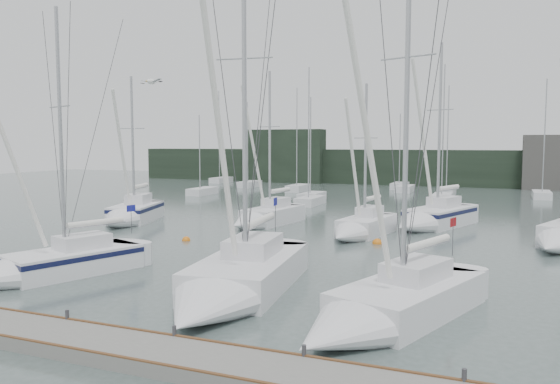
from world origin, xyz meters
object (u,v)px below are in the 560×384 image
at_px(sailboat_near_right, 379,312).
at_px(sailboat_mid_c, 359,229).
at_px(sailboat_near_left, 39,267).
at_px(buoy_b, 377,244).
at_px(sailboat_near_center, 230,287).
at_px(buoy_a, 270,246).
at_px(sailboat_mid_b, 262,218).
at_px(sailboat_mid_d, 430,219).
at_px(buoy_c, 186,241).
at_px(sailboat_mid_a, 130,215).

height_order(sailboat_near_right, sailboat_mid_c, sailboat_near_right).
distance_m(sailboat_near_left, buoy_b, 18.49).
height_order(sailboat_near_center, buoy_a, sailboat_near_center).
bearing_deg(buoy_b, sailboat_mid_b, 157.77).
bearing_deg(sailboat_near_center, sailboat_mid_c, 79.23).
distance_m(sailboat_near_center, sailboat_near_right, 5.90).
height_order(sailboat_near_right, buoy_b, sailboat_near_right).
distance_m(sailboat_mid_c, buoy_a, 6.26).
bearing_deg(buoy_a, sailboat_mid_d, 53.05).
bearing_deg(sailboat_near_center, buoy_b, 72.47).
xyz_separation_m(sailboat_near_left, sailboat_near_center, (9.34, 0.11, 0.04)).
bearing_deg(buoy_c, buoy_a, 4.20).
relative_size(sailboat_near_left, sailboat_mid_d, 0.92).
xyz_separation_m(sailboat_mid_a, sailboat_mid_b, (9.67, 2.58, -0.07)).
height_order(sailboat_near_right, buoy_c, sailboat_near_right).
xyz_separation_m(sailboat_near_left, sailboat_mid_d, (14.10, 21.38, 0.12)).
height_order(sailboat_near_left, sailboat_mid_b, sailboat_near_left).
xyz_separation_m(sailboat_near_left, sailboat_mid_a, (-6.93, 15.27, 0.09)).
bearing_deg(sailboat_near_left, buoy_c, 105.66).
bearing_deg(sailboat_mid_c, sailboat_near_left, -114.55).
relative_size(sailboat_mid_a, buoy_c, 22.76).
bearing_deg(sailboat_mid_b, buoy_a, -53.55).
bearing_deg(buoy_c, sailboat_near_center, -51.14).
bearing_deg(sailboat_mid_d, sailboat_near_left, -103.14).
bearing_deg(sailboat_mid_c, buoy_a, -121.94).
bearing_deg(sailboat_mid_b, sailboat_near_center, -60.90).
height_order(sailboat_mid_b, buoy_b, sailboat_mid_b).
distance_m(sailboat_near_right, buoy_b, 15.12).
bearing_deg(buoy_b, sailboat_mid_c, 132.92).
distance_m(sailboat_near_left, sailboat_mid_d, 25.61).
bearing_deg(buoy_a, sailboat_mid_c, 49.21).
height_order(buoy_b, buoy_c, buoy_b).
bearing_deg(sailboat_mid_a, sailboat_mid_c, -14.99).
distance_m(sailboat_mid_a, buoy_c, 9.09).
xyz_separation_m(sailboat_mid_a, buoy_a, (13.26, -4.23, -0.64)).
bearing_deg(sailboat_mid_b, sailboat_mid_d, 25.93).
xyz_separation_m(sailboat_near_left, buoy_b, (11.96, 14.08, -0.54)).
xyz_separation_m(sailboat_mid_d, buoy_a, (-7.78, -10.34, -0.66)).
bearing_deg(buoy_a, sailboat_near_center, -74.55).
height_order(sailboat_near_left, sailboat_near_right, sailboat_near_right).
distance_m(sailboat_near_center, sailboat_mid_b, 18.94).
relative_size(sailboat_near_right, sailboat_mid_c, 1.43).
xyz_separation_m(sailboat_mid_d, buoy_b, (-2.14, -7.30, -0.66)).
relative_size(sailboat_near_left, buoy_a, 20.00).
xyz_separation_m(sailboat_near_right, sailboat_mid_b, (-12.45, 18.53, 0.02)).
relative_size(sailboat_near_left, sailboat_mid_a, 1.09).
bearing_deg(sailboat_mid_a, sailboat_near_center, -59.59).
bearing_deg(buoy_b, sailboat_mid_d, 73.68).
xyz_separation_m(sailboat_mid_b, sailboat_mid_c, (7.66, -2.09, -0.02)).
height_order(sailboat_mid_c, sailboat_mid_d, sailboat_mid_d).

